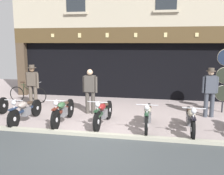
% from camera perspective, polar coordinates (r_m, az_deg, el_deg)
% --- Properties ---
extents(ground, '(22.51, 22.00, 0.18)m').
position_cam_1_polar(ground, '(6.56, -6.60, -14.15)').
color(ground, '#A1918F').
extents(shop_facade, '(10.81, 4.42, 6.17)m').
position_cam_1_polar(shop_facade, '(13.86, 3.26, 6.06)').
color(shop_facade, black).
rests_on(shop_facade, ground).
extents(motorcycle_left, '(0.62, 2.00, 0.90)m').
position_cam_1_polar(motorcycle_left, '(9.07, -18.63, -4.74)').
color(motorcycle_left, black).
rests_on(motorcycle_left, ground).
extents(motorcycle_center_left, '(0.62, 2.06, 0.93)m').
position_cam_1_polar(motorcycle_center_left, '(8.60, -10.77, -5.07)').
color(motorcycle_center_left, black).
rests_on(motorcycle_center_left, ground).
extents(motorcycle_center, '(0.62, 2.01, 0.92)m').
position_cam_1_polar(motorcycle_center, '(8.28, -1.96, -5.52)').
color(motorcycle_center, black).
rests_on(motorcycle_center, ground).
extents(motorcycle_center_right, '(0.62, 1.96, 0.92)m').
position_cam_1_polar(motorcycle_center_right, '(7.99, 7.91, -6.19)').
color(motorcycle_center_right, black).
rests_on(motorcycle_center_right, ground).
extents(motorcycle_right, '(0.62, 1.95, 0.90)m').
position_cam_1_polar(motorcycle_right, '(7.98, 17.02, -6.65)').
color(motorcycle_right, black).
rests_on(motorcycle_right, ground).
extents(salesman_left, '(0.56, 0.36, 1.73)m').
position_cam_1_polar(salesman_left, '(11.07, -17.16, 0.87)').
color(salesman_left, brown).
rests_on(salesman_left, ground).
extents(shopkeeper_center, '(0.56, 0.25, 1.66)m').
position_cam_1_polar(shopkeeper_center, '(9.56, -4.87, -0.37)').
color(shopkeeper_center, '#47423D').
rests_on(shopkeeper_center, ground).
extents(salesman_right, '(0.55, 0.33, 1.76)m').
position_cam_1_polar(salesman_right, '(9.70, 20.84, -0.54)').
color(salesman_right, '#3D424C').
rests_on(salesman_right, ground).
extents(advert_board_near, '(0.82, 0.03, 1.04)m').
position_cam_1_polar(advert_board_near, '(12.75, -7.25, 5.98)').
color(advert_board_near, beige).
extents(advert_board_far, '(0.82, 0.03, 1.05)m').
position_cam_1_polar(advert_board_far, '(13.10, -11.58, 5.99)').
color(advert_board_far, silver).
extents(leaning_bicycle, '(1.78, 0.50, 0.94)m').
position_cam_1_polar(leaning_bicycle, '(12.05, -18.15, -1.34)').
color(leaning_bicycle, black).
rests_on(leaning_bicycle, ground).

